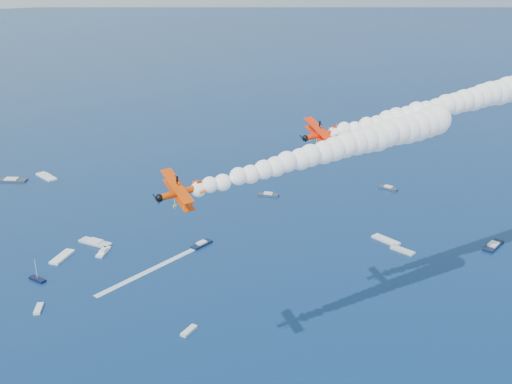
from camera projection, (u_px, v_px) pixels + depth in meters
biplane_lead at (320, 135)px, 121.44m from camera, size 8.73×10.51×8.18m
biplane_trail at (180, 192)px, 103.17m from camera, size 8.93×11.02×9.06m
smoke_trail_lead at (441, 107)px, 133.17m from camera, size 61.54×15.72×11.06m
smoke_trail_trail at (328, 151)px, 116.43m from camera, size 61.16×8.60×11.06m
spectator_boats at (114, 241)px, 204.21m from camera, size 240.71×185.73×0.70m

